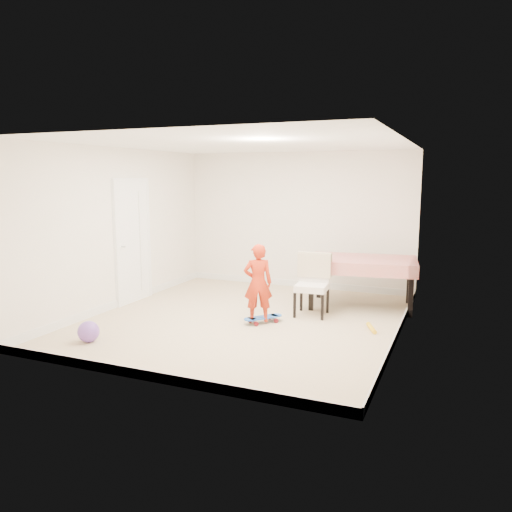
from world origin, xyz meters
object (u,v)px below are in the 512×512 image
at_px(balloon, 88,332).
at_px(child, 258,285).
at_px(dining_chair, 312,285).
at_px(skateboard, 263,320).
at_px(dining_table, 362,282).

bearing_deg(balloon, child, 43.23).
xyz_separation_m(dining_chair, child, (-0.60, -0.73, 0.09)).
height_order(dining_chair, balloon, dining_chair).
bearing_deg(child, skateboard, -160.62).
bearing_deg(child, balloon, 15.54).
bearing_deg(balloon, skateboard, 43.36).
bearing_deg(dining_table, skateboard, -135.00).
distance_m(dining_chair, balloon, 3.32).
relative_size(dining_chair, balloon, 3.44).
xyz_separation_m(dining_table, dining_chair, (-0.61, -0.83, 0.07)).
bearing_deg(dining_chair, skateboard, -133.13).
relative_size(dining_table, skateboard, 2.81).
height_order(dining_chair, child, child).
bearing_deg(child, dining_chair, -157.28).
distance_m(dining_table, child, 1.98).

